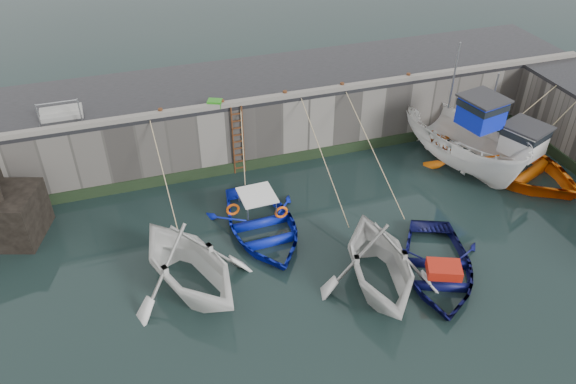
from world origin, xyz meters
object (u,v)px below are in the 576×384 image
object	(u,v)px
boat_near_blue	(262,231)
bollard_d	(342,86)
bollard_a	(161,112)
ladder	(238,141)
boat_far_orange	(505,160)
boat_near_navy	(436,273)
bollard_e	(408,76)
boat_far_white	(464,144)
bollard_b	(222,103)
boat_near_blacktrim	(377,283)
bollard_c	(285,94)
boat_near_white	(191,286)
fish_crate	(215,103)

from	to	relation	value
boat_near_blue	bollard_d	size ratio (longest dim) A/B	18.79
bollard_a	bollard_d	size ratio (longest dim) A/B	1.00
ladder	boat_far_orange	size ratio (longest dim) A/B	0.37
boat_near_navy	bollard_e	bearing A→B (deg)	93.46
ladder	boat_far_white	xyz separation A→B (m)	(9.52, -2.47, -0.48)
boat_near_blue	bollard_b	bearing A→B (deg)	92.00
ladder	boat_far_white	size ratio (longest dim) A/B	0.44
bollard_b	bollard_e	bearing A→B (deg)	0.00
boat_far_orange	ladder	bearing A→B (deg)	141.03
boat_near_blacktrim	boat_far_white	size ratio (longest dim) A/B	0.69
ladder	bollard_c	world-z (taller)	bollard_c
boat_near_blue	bollard_b	xyz separation A→B (m)	(-0.31, 4.56, 3.30)
bollard_b	bollard_d	world-z (taller)	same
boat_far_orange	bollard_c	world-z (taller)	boat_far_orange
bollard_d	ladder	bearing A→B (deg)	-176.00
boat_far_white	boat_far_orange	xyz separation A→B (m)	(1.66, -0.91, -0.63)
boat_near_white	ladder	bearing A→B (deg)	40.47
boat_near_white	bollard_d	xyz separation A→B (m)	(8.09, 6.59, 3.30)
boat_far_orange	bollard_e	xyz separation A→B (m)	(-3.18, 3.72, 2.82)
boat_near_blue	fish_crate	bearing A→B (deg)	95.50
ladder	boat_far_orange	world-z (taller)	boat_far_orange
fish_crate	bollard_c	bearing A→B (deg)	23.43
boat_near_blacktrim	boat_near_navy	world-z (taller)	boat_near_blacktrim
ladder	bollard_c	distance (m)	2.81
bollard_b	boat_near_blue	bearing A→B (deg)	-86.08
boat_far_white	bollard_a	size ratio (longest dim) A/B	25.88
ladder	bollard_a	size ratio (longest dim) A/B	11.43
bollard_a	fish_crate	bearing A→B (deg)	1.30
fish_crate	bollard_a	size ratio (longest dim) A/B	2.06
bollard_d	bollard_e	distance (m)	3.20
bollard_a	bollard_b	bearing A→B (deg)	0.00
bollard_b	boat_far_white	bearing A→B (deg)	-15.66
boat_near_white	boat_near_navy	size ratio (longest dim) A/B	1.04
boat_near_navy	boat_near_blue	bearing A→B (deg)	164.61
boat_far_orange	bollard_e	size ratio (longest dim) A/B	30.91
boat_near_blacktrim	bollard_e	world-z (taller)	bollard_e
ladder	boat_near_blacktrim	size ratio (longest dim) A/B	0.64
ladder	bollard_d	world-z (taller)	bollard_d
boat_near_blacktrim	boat_far_white	bearing A→B (deg)	50.50
boat_near_white	bollard_e	size ratio (longest dim) A/B	18.58
boat_near_blue	bollard_b	size ratio (longest dim) A/B	18.79
boat_near_blacktrim	boat_far_orange	distance (m)	9.63
boat_near_blacktrim	boat_far_white	xyz separation A→B (m)	(6.73, 5.62, 1.11)
boat_near_blacktrim	bollard_d	xyz separation A→B (m)	(2.01, 8.43, 3.30)
boat_near_navy	bollard_a	bearing A→B (deg)	155.54
ladder	boat_near_blue	size ratio (longest dim) A/B	0.61
boat_far_orange	bollard_d	xyz separation A→B (m)	(-6.38, 3.72, 2.82)
ladder	bollard_b	world-z (taller)	bollard_b
boat_near_white	boat_far_orange	xyz separation A→B (m)	(14.47, 2.86, 0.48)
boat_near_white	bollard_c	size ratio (longest dim) A/B	18.58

